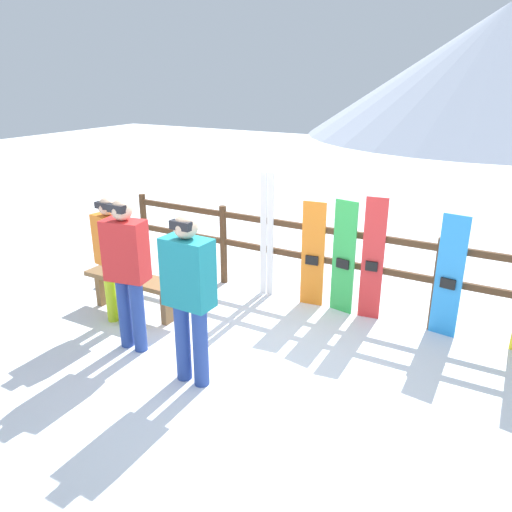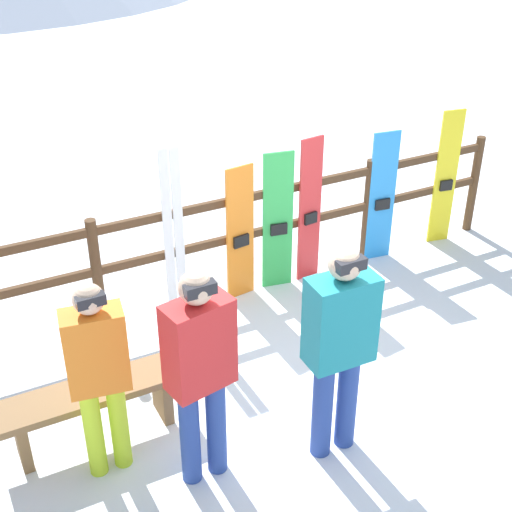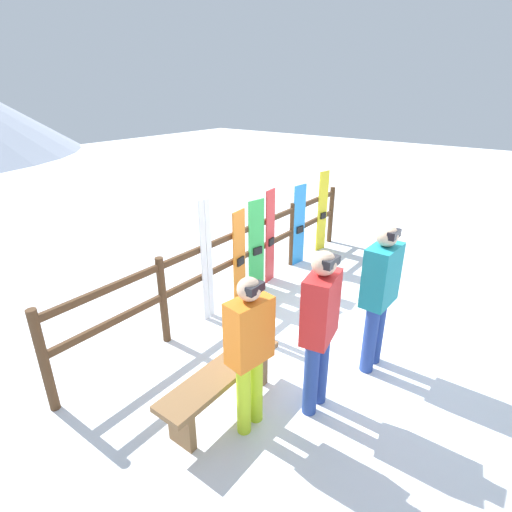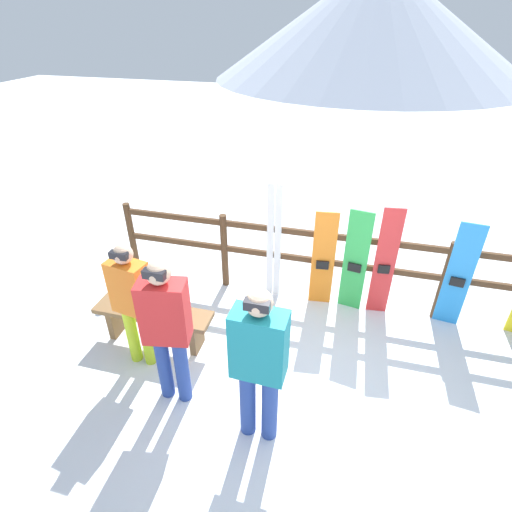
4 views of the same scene
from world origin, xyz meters
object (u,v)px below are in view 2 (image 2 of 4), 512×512
(person_teal, at_px, (339,341))
(snowboard_green, at_px, (278,222))
(ski_pair_white, at_px, (174,235))
(snowboard_blue, at_px, (382,198))
(snowboard_yellow, at_px, (445,178))
(person_orange, at_px, (98,369))
(person_red, at_px, (200,365))
(snowboard_orange, at_px, (240,234))
(bench, at_px, (93,401))
(snowboard_red, at_px, (310,211))

(person_teal, xyz_separation_m, snowboard_green, (0.74, 2.24, -0.27))
(ski_pair_white, xyz_separation_m, snowboard_blue, (2.37, -0.00, -0.13))
(person_teal, height_order, snowboard_yellow, person_teal)
(person_teal, relative_size, ski_pair_white, 1.01)
(person_orange, distance_m, person_red, 0.70)
(snowboard_orange, distance_m, snowboard_blue, 1.69)
(ski_pair_white, distance_m, snowboard_orange, 0.70)
(bench, bearing_deg, snowboard_yellow, 16.46)
(snowboard_orange, bearing_deg, bench, -145.21)
(person_orange, bearing_deg, person_teal, -20.11)
(person_orange, bearing_deg, snowboard_green, 35.88)
(snowboard_blue, bearing_deg, snowboard_red, 179.99)
(person_teal, xyz_separation_m, snowboard_yellow, (2.87, 2.24, -0.22))
(snowboard_orange, bearing_deg, snowboard_blue, 0.00)
(person_teal, bearing_deg, snowboard_yellow, 37.95)
(ski_pair_white, bearing_deg, person_red, -106.51)
(snowboard_green, relative_size, snowboard_blue, 1.01)
(snowboard_blue, bearing_deg, snowboard_green, 180.00)
(ski_pair_white, xyz_separation_m, snowboard_red, (1.48, -0.00, -0.08))
(snowboard_blue, bearing_deg, ski_pair_white, 179.92)
(snowboard_blue, relative_size, snowboard_yellow, 0.94)
(person_red, distance_m, person_teal, 0.99)
(bench, xyz_separation_m, snowboard_yellow, (4.44, 1.31, 0.43))
(bench, xyz_separation_m, snowboard_blue, (3.58, 1.31, 0.38))
(bench, bearing_deg, snowboard_green, 29.61)
(person_teal, xyz_separation_m, ski_pair_white, (-0.37, 2.24, -0.14))
(ski_pair_white, bearing_deg, person_teal, -80.74)
(person_orange, height_order, snowboard_green, person_orange)
(person_red, relative_size, snowboard_green, 1.16)
(bench, height_order, person_teal, person_teal)
(person_teal, height_order, ski_pair_white, person_teal)
(snowboard_green, height_order, snowboard_blue, snowboard_green)
(snowboard_red, distance_m, snowboard_blue, 0.90)
(person_orange, xyz_separation_m, snowboard_red, (2.67, 1.67, -0.15))
(bench, relative_size, person_teal, 0.84)
(snowboard_yellow, bearing_deg, person_red, -152.07)
(bench, height_order, snowboard_red, snowboard_red)
(person_red, xyz_separation_m, snowboard_blue, (2.98, 2.04, -0.27))
(snowboard_green, xyz_separation_m, snowboard_yellow, (2.13, 0.00, 0.05))
(person_red, distance_m, ski_pair_white, 2.13)
(bench, xyz_separation_m, ski_pair_white, (1.20, 1.32, 0.51))
(bench, distance_m, person_red, 1.14)
(person_orange, height_order, snowboard_red, person_orange)
(snowboard_yellow, bearing_deg, ski_pair_white, 179.94)
(person_orange, relative_size, snowboard_green, 1.08)
(person_teal, height_order, snowboard_blue, person_teal)
(bench, relative_size, ski_pair_white, 0.85)
(snowboard_red, relative_size, snowboard_yellow, 0.99)
(person_orange, distance_m, snowboard_blue, 3.95)
(person_red, height_order, snowboard_blue, person_red)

